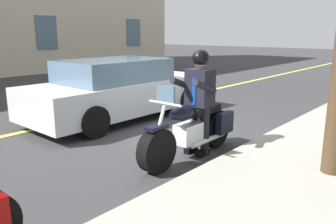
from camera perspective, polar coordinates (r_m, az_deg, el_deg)
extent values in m
plane|color=#333335|center=(7.09, -1.26, -3.02)|extent=(80.00, 80.00, 0.00)
cube|color=#E5DB4C|center=(8.52, -11.25, -0.44)|extent=(60.00, 0.16, 0.01)
cylinder|color=black|center=(4.89, -1.90, -6.57)|extent=(0.66, 0.21, 0.66)
cylinder|color=black|center=(6.07, 8.00, -2.72)|extent=(0.66, 0.21, 0.66)
cube|color=silver|center=(5.45, 3.77, -3.49)|extent=(0.56, 0.29, 0.32)
ellipsoid|color=black|center=(5.20, 2.51, -0.18)|extent=(0.56, 0.29, 0.24)
cube|color=black|center=(5.65, 5.94, 0.42)|extent=(0.70, 0.29, 0.12)
cube|color=black|center=(5.88, 9.59, -1.79)|extent=(0.40, 0.13, 0.36)
cube|color=black|center=(6.11, 6.05, -1.10)|extent=(0.40, 0.13, 0.36)
cylinder|color=silver|center=(4.82, -1.76, -3.49)|extent=(0.35, 0.05, 0.76)
cylinder|color=silver|center=(4.84, -0.53, 1.46)|extent=(0.04, 0.60, 0.04)
cube|color=black|center=(4.79, -1.93, -2.63)|extent=(0.36, 0.16, 0.06)
cylinder|color=silver|center=(5.65, 6.88, -4.66)|extent=(0.90, 0.09, 0.08)
cube|color=slate|center=(4.83, -0.37, 2.90)|extent=(0.04, 0.32, 0.28)
cylinder|color=black|center=(5.58, 6.29, -3.14)|extent=(0.14, 0.14, 0.84)
cube|color=black|center=(5.65, 5.85, -6.88)|extent=(0.26, 0.11, 0.10)
cylinder|color=black|center=(5.71, 4.30, -2.71)|extent=(0.14, 0.14, 0.84)
cube|color=black|center=(5.78, 3.89, -6.36)|extent=(0.26, 0.11, 0.10)
cube|color=black|center=(5.49, 5.44, 4.10)|extent=(0.33, 0.40, 0.60)
cube|color=navy|center=(5.37, 4.45, 3.48)|extent=(0.02, 0.07, 0.44)
cylinder|color=black|center=(5.21, 6.30, 4.26)|extent=(0.55, 0.11, 0.28)
cylinder|color=black|center=(5.47, 2.48, 4.75)|extent=(0.55, 0.11, 0.28)
sphere|color=tan|center=(5.44, 5.54, 8.58)|extent=(0.22, 0.22, 0.22)
sphere|color=black|center=(5.44, 5.55, 9.10)|extent=(0.28, 0.28, 0.28)
cube|color=silver|center=(8.10, -7.92, 2.93)|extent=(4.60, 1.80, 0.70)
cube|color=slate|center=(7.90, -9.14, 6.65)|extent=(2.40, 1.60, 0.60)
cylinder|color=black|center=(9.73, -4.73, 3.37)|extent=(0.64, 0.22, 0.64)
cylinder|color=black|center=(8.61, 3.19, 2.09)|extent=(0.64, 0.22, 0.64)
cylinder|color=black|center=(8.02, -19.73, 0.48)|extent=(0.64, 0.22, 0.64)
cylinder|color=black|center=(6.62, -12.46, -1.64)|extent=(0.64, 0.22, 0.64)
cube|color=slate|center=(21.33, -5.86, 13.27)|extent=(1.10, 0.06, 1.60)
cube|color=slate|center=(17.87, -19.90, 12.57)|extent=(1.10, 0.06, 1.60)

